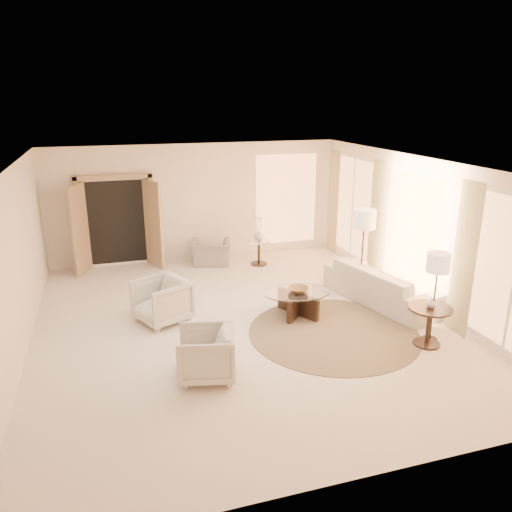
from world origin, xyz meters
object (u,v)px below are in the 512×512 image
object	(u,v)px
accent_chair	(211,248)
floor_lamp_far	(438,267)
armchair_right	(206,352)
floor_lamp_near	(364,223)
sofa	(383,285)
side_vase	(259,235)
side_table	(259,250)
bowl	(298,290)
coffee_table	(298,300)
armchair_left	(162,299)
end_vase	(431,303)
end_table	(429,319)

from	to	relation	value
accent_chair	floor_lamp_far	bearing A→B (deg)	131.94
armchair_right	floor_lamp_near	bearing A→B (deg)	132.55
sofa	side_vase	size ratio (longest dim) A/B	9.62
armchair_right	side_table	distance (m)	5.10
armchair_right	side_vase	xyz separation A→B (m)	(2.22, 4.59, 0.32)
floor_lamp_far	bowl	distance (m)	2.46
accent_chair	floor_lamp_near	world-z (taller)	floor_lamp_near
armchair_right	bowl	size ratio (longest dim) A/B	2.17
coffee_table	sofa	bearing A→B (deg)	2.90
armchair_left	floor_lamp_far	size ratio (longest dim) A/B	0.57
coffee_table	end_vase	xyz separation A→B (m)	(1.57, -1.69, 0.44)
end_vase	side_vase	xyz separation A→B (m)	(-1.39, 4.67, -0.00)
armchair_left	accent_chair	world-z (taller)	armchair_left
sofa	end_vase	distance (m)	1.83
sofa	end_vase	bearing A→B (deg)	158.73
accent_chair	end_vase	size ratio (longest dim) A/B	5.64
sofa	accent_chair	size ratio (longest dim) A/B	2.78
sofa	accent_chair	xyz separation A→B (m)	(-2.70, 3.25, 0.03)
bowl	floor_lamp_far	bearing A→B (deg)	-42.46
floor_lamp_near	floor_lamp_far	xyz separation A→B (m)	(0.21, -2.01, -0.24)
floor_lamp_far	end_vase	xyz separation A→B (m)	(-0.14, -0.12, -0.56)
floor_lamp_near	bowl	size ratio (longest dim) A/B	4.83
floor_lamp_near	armchair_right	bearing A→B (deg)	-150.02
armchair_left	end_table	distance (m)	4.53
end_vase	armchair_right	bearing A→B (deg)	178.62
armchair_right	side_vase	size ratio (longest dim) A/B	3.13
sofa	bowl	size ratio (longest dim) A/B	6.65
side_table	floor_lamp_far	xyz separation A→B (m)	(1.53, -4.55, 0.92)
bowl	floor_lamp_near	bearing A→B (deg)	16.39
armchair_right	bowl	world-z (taller)	armchair_right
coffee_table	bowl	world-z (taller)	bowl
sofa	armchair_right	world-z (taller)	armchair_right
accent_chair	end_table	bearing A→B (deg)	130.07
armchair_left	coffee_table	bearing A→B (deg)	54.64
end_table	side_vase	size ratio (longest dim) A/B	2.69
coffee_table	side_table	bearing A→B (deg)	86.49
armchair_right	end_vase	distance (m)	3.63
armchair_right	end_table	xyz separation A→B (m)	(3.61, -0.09, 0.04)
floor_lamp_near	bowl	world-z (taller)	floor_lamp_near
armchair_left	end_vase	size ratio (longest dim) A/B	5.44
end_table	armchair_right	bearing A→B (deg)	178.62
accent_chair	coffee_table	distance (m)	3.47
sofa	end_table	size ratio (longest dim) A/B	3.58
sofa	armchair_left	size ratio (longest dim) A/B	2.88
end_vase	end_table	bearing A→B (deg)	90.00
side_table	coffee_table	bearing A→B (deg)	-93.51
bowl	side_vase	size ratio (longest dim) A/B	1.45
bowl	end_vase	size ratio (longest dim) A/B	2.36
end_table	armchair_left	bearing A→B (deg)	151.55
sofa	armchair_right	size ratio (longest dim) A/B	3.07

